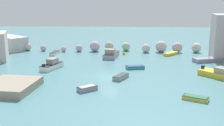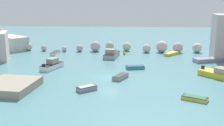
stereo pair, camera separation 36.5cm
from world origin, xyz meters
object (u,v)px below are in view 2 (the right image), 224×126
Objects in this scene: moored_boat_5 at (87,88)px; moored_boat_7 at (209,60)px; channel_buoy at (124,53)px; moored_boat_1 at (222,74)px; moored_boat_9 at (171,54)px; moored_boat_11 at (1,94)px; stone_dock at (11,86)px; moored_boat_8 at (195,98)px; moored_boat_2 at (52,65)px; moored_boat_6 at (55,53)px; moored_boat_10 at (120,77)px; moored_boat_3 at (135,67)px; moored_boat_0 at (111,54)px.

moored_boat_7 is at bearing -177.85° from moored_boat_5.
moored_boat_1 is (15.11, -17.21, 0.30)m from channel_buoy.
moored_boat_11 is (-24.53, -27.05, 0.01)m from moored_boat_9.
stone_dock is 2.17× the size of moored_boat_8.
moored_boat_2 is 1.28× the size of moored_boat_6.
moored_boat_1 is at bearing -48.72° from channel_buoy.
moored_boat_9 is (24.41, 24.61, -0.23)m from stone_dock.
moored_boat_1 reaches higher than moored_boat_8.
moored_boat_6 reaches higher than moored_boat_5.
moored_boat_9 is at bearing -85.32° from moored_boat_6.
moored_boat_11 is at bearing -23.92° from moored_boat_5.
moored_boat_5 is 10.52m from moored_boat_11.
moored_boat_7 reaches higher than moored_boat_5.
moored_boat_6 is at bearing -177.05° from channel_buoy.
moored_boat_6 is 35.37m from moored_boat_8.
moored_boat_1 is at bearing -58.76° from moored_boat_10.
moored_boat_3 is 1.00× the size of moored_boat_10.
channel_buoy is 0.12× the size of moored_boat_2.
moored_boat_3 is 16.03m from moored_boat_8.
moored_boat_5 is 0.92× the size of moored_boat_11.
moored_boat_9 is 1.14× the size of moored_boat_10.
moored_boat_9 is (-6.25, 6.00, -0.09)m from moored_boat_7.
moored_boat_2 reaches higher than moored_boat_11.
channel_buoy is at bearing 147.90° from moored_boat_0.
moored_boat_7 reaches higher than moored_boat_6.
stone_dock reaches higher than moored_boat_3.
moored_boat_11 is at bearing 146.61° from moored_boat_10.
moored_boat_8 is (8.92, -26.82, -0.04)m from channel_buoy.
moored_boat_6 reaches higher than moored_boat_8.
moored_boat_0 is 10.33m from moored_boat_3.
stone_dock is at bearing -156.71° from moored_boat_3.
channel_buoy is 4.06m from moored_boat_0.
moored_boat_11 is at bearing -113.94° from moored_boat_1.
moored_boat_3 is at bearing -121.02° from moored_boat_6.
moored_boat_9 is at bearing -149.53° from moored_boat_11.
moored_boat_10 is (2.43, -15.47, -0.33)m from moored_boat_0.
moored_boat_8 is (6.79, -14.53, -0.04)m from moored_boat_3.
moored_boat_1 is at bearing -34.17° from moored_boat_3.
moored_boat_1 is 11.44m from moored_boat_8.
channel_buoy is 0.20× the size of moored_boat_11.
moored_boat_6 is 1.06× the size of moored_boat_9.
moored_boat_10 reaches higher than channel_buoy.
moored_boat_1 is (17.69, -14.10, -0.05)m from moored_boat_0.
moored_boat_8 is at bearing 33.51° from moored_boat_0.
moored_boat_10 is at bearing -15.34° from moored_boat_8.
moored_boat_0 is 21.20m from moored_boat_5.
moored_boat_7 is at bearing -56.79° from moored_boat_2.
moored_boat_6 is 1.35× the size of moored_boat_11.
stone_dock is 1.72× the size of moored_boat_6.
moored_boat_10 is at bearing -95.19° from moored_boat_2.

